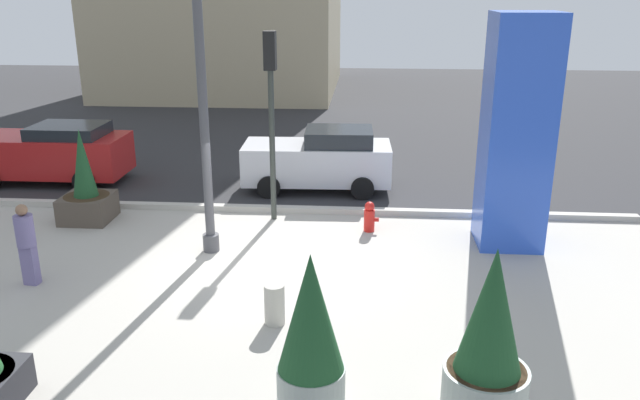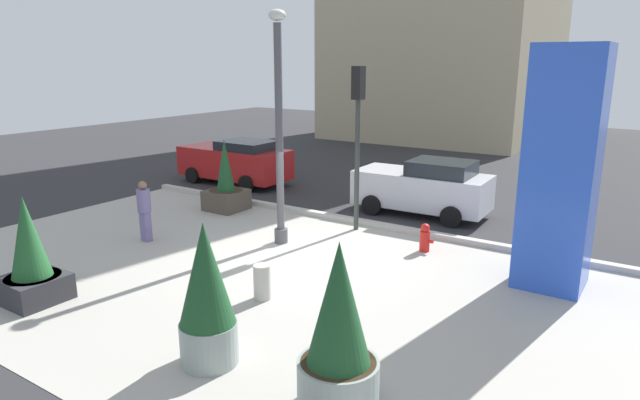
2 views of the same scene
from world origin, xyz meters
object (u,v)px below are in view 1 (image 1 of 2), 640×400
(potted_plant_near_right, at_px, (86,190))
(pedestrian_crossing, at_px, (26,241))
(art_pillar_blue, at_px, (516,134))
(lamp_post, at_px, (204,122))
(potted_plant_mid_plaza, at_px, (489,345))
(car_curb_west, at_px, (320,159))
(car_intersection, at_px, (52,152))
(potted_plant_near_left, at_px, (311,338))
(concrete_bollard, at_px, (275,304))
(traffic_light_far_side, at_px, (271,97))
(fire_hydrant, at_px, (370,217))

(potted_plant_near_right, distance_m, pedestrian_crossing, 3.64)
(art_pillar_blue, height_order, potted_plant_near_right, art_pillar_blue)
(lamp_post, relative_size, potted_plant_mid_plaza, 2.41)
(potted_plant_near_right, distance_m, potted_plant_mid_plaza, 11.19)
(potted_plant_mid_plaza, height_order, car_curb_west, potted_plant_mid_plaza)
(lamp_post, distance_m, car_intersection, 8.02)
(potted_plant_near_left, height_order, pedestrian_crossing, potted_plant_near_left)
(potted_plant_near_left, bearing_deg, potted_plant_near_right, 131.09)
(potted_plant_near_right, xyz_separation_m, pedestrian_crossing, (0.39, -3.61, 0.13))
(concrete_bollard, bearing_deg, car_intersection, 134.46)
(potted_plant_mid_plaza, relative_size, car_intersection, 0.55)
(car_intersection, bearing_deg, art_pillar_blue, -17.25)
(lamp_post, height_order, car_curb_west, lamp_post)
(car_intersection, bearing_deg, concrete_bollard, -45.54)
(potted_plant_near_right, bearing_deg, car_curb_west, 28.42)
(traffic_light_far_side, xyz_separation_m, pedestrian_crossing, (-4.26, -4.07, -2.19))
(art_pillar_blue, xyz_separation_m, traffic_light_far_side, (-5.57, 1.17, 0.55))
(potted_plant_mid_plaza, distance_m, car_curb_west, 10.57)
(car_curb_west, bearing_deg, concrete_bollard, -91.48)
(potted_plant_near_left, bearing_deg, concrete_bollard, 109.51)
(potted_plant_near_right, bearing_deg, pedestrian_crossing, -83.77)
(art_pillar_blue, height_order, concrete_bollard, art_pillar_blue)
(traffic_light_far_side, bearing_deg, concrete_bollard, -81.60)
(potted_plant_near_right, distance_m, car_curb_west, 6.41)
(car_curb_west, bearing_deg, potted_plant_mid_plaza, -73.36)
(pedestrian_crossing, bearing_deg, car_intersection, 112.55)
(concrete_bollard, bearing_deg, lamp_post, 121.19)
(lamp_post, height_order, fire_hydrant, lamp_post)
(traffic_light_far_side, relative_size, pedestrian_crossing, 2.77)
(car_curb_west, distance_m, car_intersection, 8.08)
(car_intersection, bearing_deg, pedestrian_crossing, -67.45)
(potted_plant_mid_plaza, bearing_deg, fire_hydrant, 103.00)
(lamp_post, bearing_deg, potted_plant_near_right, 154.41)
(potted_plant_near_left, xyz_separation_m, pedestrian_crossing, (-5.89, 3.59, -0.24))
(lamp_post, distance_m, potted_plant_near_left, 6.39)
(traffic_light_far_side, relative_size, car_intersection, 1.02)
(potted_plant_mid_plaza, xyz_separation_m, pedestrian_crossing, (-8.27, 3.46, -0.16))
(potted_plant_near_right, xyz_separation_m, car_intersection, (-2.44, 3.22, 0.10))
(concrete_bollard, distance_m, car_curb_west, 7.88)
(lamp_post, bearing_deg, potted_plant_mid_plaza, -46.44)
(fire_hydrant, height_order, traffic_light_far_side, traffic_light_far_side)
(car_curb_west, height_order, car_intersection, car_curb_west)
(potted_plant_mid_plaza, bearing_deg, pedestrian_crossing, 157.30)
(potted_plant_near_right, height_order, fire_hydrant, potted_plant_near_right)
(potted_plant_mid_plaza, height_order, car_intersection, potted_plant_mid_plaza)
(car_curb_west, bearing_deg, car_intersection, 178.80)
(traffic_light_far_side, distance_m, car_intersection, 7.94)
(fire_hydrant, distance_m, pedestrian_crossing, 7.52)
(potted_plant_near_left, bearing_deg, lamp_post, 116.38)
(fire_hydrant, relative_size, pedestrian_crossing, 0.45)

